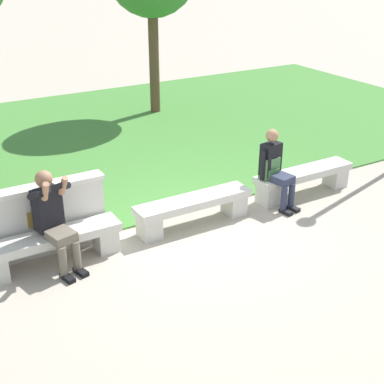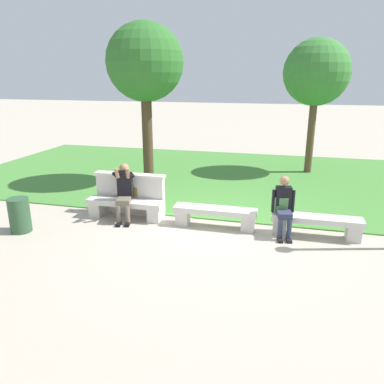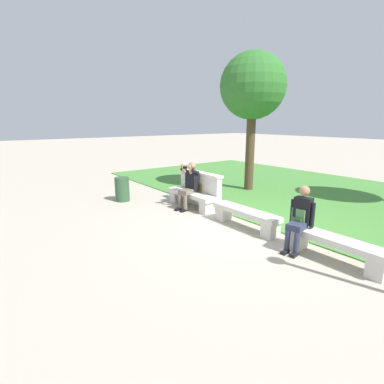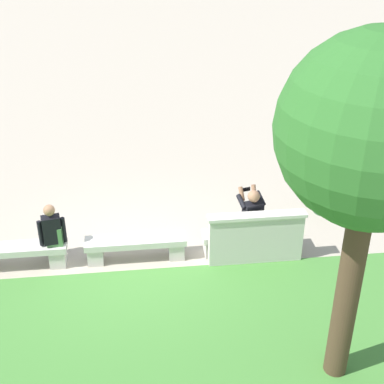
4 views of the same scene
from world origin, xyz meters
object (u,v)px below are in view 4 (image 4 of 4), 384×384
object	(u,v)px
trash_bin	(325,196)
bench_main	(251,238)
person_distant	(52,231)
bench_near	(136,246)
tree_left_background	(375,135)
bench_mid	(15,253)
person_photographer	(250,216)
backpack	(55,236)

from	to	relation	value
trash_bin	bench_main	bearing A→B (deg)	34.51
person_distant	trash_bin	world-z (taller)	person_distant
bench_near	tree_left_background	xyz separation A→B (m)	(-2.70, 3.03, 3.26)
bench_near	tree_left_background	size ratio (longest dim) A/B	0.39
tree_left_background	bench_near	bearing A→B (deg)	-48.37
bench_main	bench_mid	distance (m)	4.30
bench_main	trash_bin	xyz separation A→B (m)	(-1.87, -1.29, 0.08)
bench_main	bench_mid	bearing A→B (deg)	0.00
person_photographer	tree_left_background	xyz separation A→B (m)	(-0.58, 3.11, 2.82)
bench_near	person_distant	world-z (taller)	person_distant
bench_main	person_distant	world-z (taller)	person_distant
bench_main	tree_left_background	world-z (taller)	tree_left_background
backpack	tree_left_background	world-z (taller)	tree_left_background
bench_main	bench_near	distance (m)	2.15
bench_near	trash_bin	xyz separation A→B (m)	(-4.02, -1.29, 0.08)
person_distant	backpack	xyz separation A→B (m)	(-0.05, 0.08, -0.05)
bench_mid	person_distant	distance (m)	0.78
bench_main	backpack	distance (m)	3.58
bench_near	trash_bin	bearing A→B (deg)	-162.25
person_photographer	trash_bin	xyz separation A→B (m)	(-1.91, -1.21, -0.36)
bench_main	bench_mid	world-z (taller)	same
bench_near	tree_left_background	distance (m)	5.21
bench_main	trash_bin	world-z (taller)	trash_bin
person_distant	bench_mid	bearing A→B (deg)	5.41
person_photographer	trash_bin	world-z (taller)	person_photographer
backpack	tree_left_background	xyz separation A→B (m)	(-4.11, 3.02, 2.93)
bench_mid	bench_near	bearing A→B (deg)	180.00
person_distant	trash_bin	size ratio (longest dim) A/B	1.68
person_photographer	bench_main	bearing A→B (deg)	116.70
bench_mid	backpack	size ratio (longest dim) A/B	4.29
bench_mid	trash_bin	world-z (taller)	trash_bin
bench_near	bench_main	bearing A→B (deg)	180.00
bench_near	backpack	distance (m)	1.45
bench_near	person_photographer	xyz separation A→B (m)	(-2.11, -0.07, 0.44)
trash_bin	bench_near	bearing A→B (deg)	17.75
person_distant	backpack	world-z (taller)	person_distant
bench_main	tree_left_background	size ratio (longest dim) A/B	0.39
bench_mid	trash_bin	size ratio (longest dim) A/B	2.45
bench_main	person_photographer	size ratio (longest dim) A/B	1.39
bench_mid	person_photographer	xyz separation A→B (m)	(-4.26, -0.07, 0.44)
bench_main	bench_near	world-z (taller)	same
backpack	tree_left_background	distance (m)	5.88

